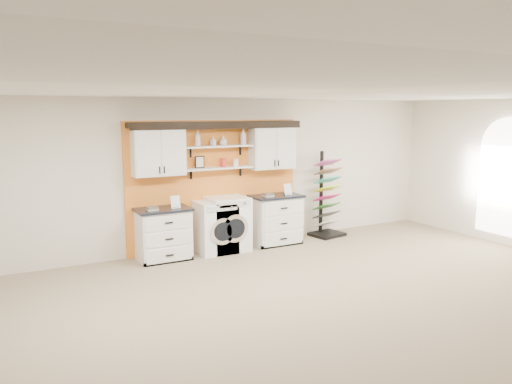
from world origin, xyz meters
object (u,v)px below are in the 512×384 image
washer (215,227)px  sample_rack (326,210)px  base_cabinet_left (163,234)px  base_cabinet_right (276,219)px  dryer (227,224)px

washer → sample_rack: 2.53m
base_cabinet_left → base_cabinet_right: bearing=-0.0°
base_cabinet_right → dryer: size_ratio=0.98×
base_cabinet_left → dryer: bearing=-0.2°
base_cabinet_left → sample_rack: 3.51m
base_cabinet_left → dryer: (1.22, -0.00, 0.05)m
base_cabinet_right → sample_rack: size_ratio=0.56×
base_cabinet_left → washer: (0.98, -0.00, 0.02)m
washer → sample_rack: (2.53, 0.04, 0.08)m
base_cabinet_left → base_cabinet_right: size_ratio=0.95×
washer → dryer: 0.25m
washer → sample_rack: bearing=0.9°
base_cabinet_right → base_cabinet_left: bearing=180.0°
base_cabinet_right → sample_rack: sample_rack is taller
dryer → sample_rack: 2.28m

